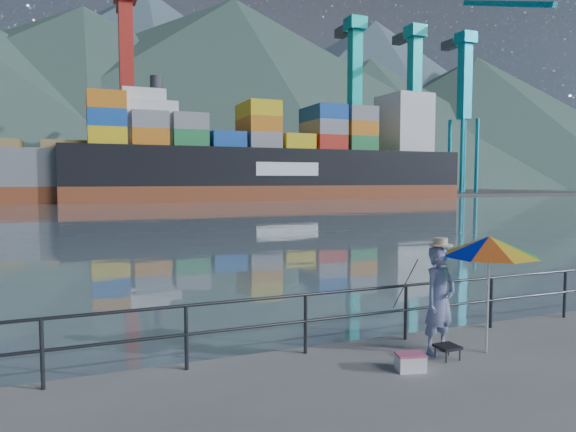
# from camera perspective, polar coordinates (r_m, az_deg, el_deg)

# --- Properties ---
(harbor_water) EXTENTS (500.00, 280.00, 0.00)m
(harbor_water) POSITION_cam_1_polar(r_m,az_deg,el_deg) (136.09, -20.93, 2.58)
(harbor_water) COLOR slate
(harbor_water) RESTS_ON ground
(far_dock) EXTENTS (200.00, 40.00, 0.40)m
(far_dock) POSITION_cam_1_polar(r_m,az_deg,el_deg) (99.85, -14.79, 2.26)
(far_dock) COLOR #514F4C
(far_dock) RESTS_ON ground
(guardrail) EXTENTS (22.00, 0.06, 1.03)m
(guardrail) POSITION_cam_1_polar(r_m,az_deg,el_deg) (8.46, -4.41, -12.45)
(guardrail) COLOR #2D3033
(guardrail) RESTS_ON ground
(mountains) EXTENTS (600.00, 332.80, 80.00)m
(mountains) POSITION_cam_1_polar(r_m,az_deg,el_deg) (220.15, -11.16, 12.52)
(mountains) COLOR #385147
(mountains) RESTS_ON ground
(port_cranes) EXTENTS (116.00, 28.00, 38.40)m
(port_cranes) POSITION_cam_1_polar(r_m,az_deg,el_deg) (96.93, -1.59, 11.83)
(port_cranes) COLOR red
(port_cranes) RESTS_ON ground
(container_stacks) EXTENTS (58.00, 8.40, 7.80)m
(container_stacks) POSITION_cam_1_polar(r_m,az_deg,el_deg) (106.54, -1.81, 4.37)
(container_stacks) COLOR yellow
(container_stacks) RESTS_ON ground
(fisherman) EXTENTS (0.74, 0.57, 1.81)m
(fisherman) POSITION_cam_1_polar(r_m,az_deg,el_deg) (9.07, 16.50, -8.95)
(fisherman) COLOR navy
(fisherman) RESTS_ON ground
(beach_umbrella) EXTENTS (2.03, 2.03, 1.98)m
(beach_umbrella) POSITION_cam_1_polar(r_m,az_deg,el_deg) (9.20, 21.45, -3.15)
(beach_umbrella) COLOR white
(beach_umbrella) RESTS_ON ground
(folding_stool) EXTENTS (0.35, 0.35, 0.23)m
(folding_stool) POSITION_cam_1_polar(r_m,az_deg,el_deg) (9.03, 17.29, -14.21)
(folding_stool) COLOR black
(folding_stool) RESTS_ON ground
(cooler_bag) EXTENTS (0.47, 0.37, 0.24)m
(cooler_bag) POSITION_cam_1_polar(r_m,az_deg,el_deg) (8.37, 13.45, -15.61)
(cooler_bag) COLOR white
(cooler_bag) RESTS_ON ground
(fishing_rod) EXTENTS (0.70, 1.76, 1.33)m
(fishing_rod) POSITION_cam_1_polar(r_m,az_deg,el_deg) (10.33, 12.72, -12.47)
(fishing_rod) COLOR black
(fishing_rod) RESTS_ON ground
(bulk_carrier) EXTENTS (53.55, 9.27, 14.50)m
(bulk_carrier) POSITION_cam_1_polar(r_m,az_deg,el_deg) (77.99, -26.87, 4.50)
(bulk_carrier) COLOR brown
(bulk_carrier) RESTS_ON ground
(container_ship) EXTENTS (63.18, 10.53, 18.10)m
(container_ship) POSITION_cam_1_polar(r_m,az_deg,el_deg) (82.50, -0.33, 6.08)
(container_ship) COLOR brown
(container_ship) RESTS_ON ground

